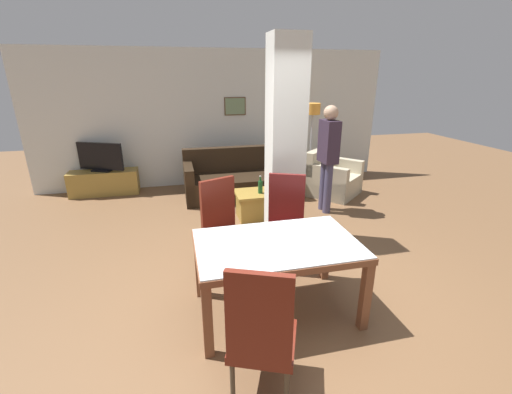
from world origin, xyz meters
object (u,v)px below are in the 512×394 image
object	(u,v)px
bottle	(260,187)
standing_person	(328,152)
sofa	(239,181)
coffee_table	(256,205)
tv_stand	(104,183)
dining_chair_far_left	(223,226)
armchair	(331,179)
dining_chair_far_right	(285,220)
dining_table	(277,257)
dining_chair_near_left	(261,333)
tv_screen	(100,157)
floor_lamp	(313,117)

from	to	relation	value
bottle	standing_person	distance (m)	1.26
sofa	coffee_table	xyz separation A→B (m)	(0.07, -1.14, -0.07)
tv_stand	standing_person	bearing A→B (deg)	-25.31
dining_chair_far_left	armchair	size ratio (longest dim) A/B	0.90
dining_chair_far_right	standing_person	xyz separation A→B (m)	(1.19, 1.44, 0.47)
dining_table	coffee_table	size ratio (longest dim) A/B	2.27
dining_table	dining_chair_near_left	xyz separation A→B (m)	(-0.38, -0.90, -0.04)
tv_stand	tv_screen	bearing A→B (deg)	0.00
coffee_table	dining_chair_far_left	bearing A→B (deg)	-117.41
dining_chair_far_left	armchair	distance (m)	3.30
armchair	bottle	world-z (taller)	armchair
dining_chair_far_left	tv_stand	xyz separation A→B (m)	(-1.87, 3.24, -0.33)
dining_table	dining_chair_far_left	xyz separation A→B (m)	(-0.38, 0.90, -0.04)
armchair	standing_person	world-z (taller)	standing_person
tv_stand	standing_person	world-z (taller)	standing_person
dining_chair_far_left	dining_table	bearing A→B (deg)	90.00
dining_table	standing_person	bearing A→B (deg)	56.19
dining_chair_far_left	tv_screen	bearing A→B (deg)	-82.74
tv_screen	bottle	bearing A→B (deg)	168.86
dining_chair_near_left	dining_chair_far_right	bearing A→B (deg)	90.02
dining_chair_far_right	sofa	world-z (taller)	dining_chair_far_right
dining_chair_near_left	standing_person	distance (m)	3.81
sofa	tv_screen	distance (m)	2.66
bottle	sofa	bearing A→B (deg)	95.83
dining_chair_near_left	dining_chair_far_right	world-z (taller)	same
dining_table	bottle	size ratio (longest dim) A/B	5.30
armchair	tv_screen	xyz separation A→B (m)	(-4.30, 1.02, 0.44)
dining_chair_near_left	coffee_table	bearing A→B (deg)	100.04
dining_table	dining_chair_far_left	size ratio (longest dim) A/B	1.37
armchair	standing_person	size ratio (longest dim) A/B	0.69
dining_chair_far_right	standing_person	world-z (taller)	standing_person
dining_chair_near_left	floor_lamp	xyz separation A→B (m)	(2.29, 4.79, 0.83)
standing_person	dining_chair_near_left	bearing A→B (deg)	147.98
dining_chair_far_left	armchair	bearing A→B (deg)	-160.31
coffee_table	bottle	size ratio (longest dim) A/B	2.33
dining_chair_far_right	tv_stand	size ratio (longest dim) A/B	0.87
tv_stand	dining_chair_far_right	bearing A→B (deg)	-51.04
dining_table	tv_screen	distance (m)	4.72
dining_table	coffee_table	distance (m)	2.38
tv_screen	floor_lamp	world-z (taller)	floor_lamp
dining_table	bottle	distance (m)	2.30
bottle	standing_person	xyz separation A→B (m)	(1.16, 0.07, 0.48)
dining_table	standing_person	size ratio (longest dim) A/B	0.86
dining_chair_near_left	dining_chair_far_left	xyz separation A→B (m)	(0.00, 1.80, 0.00)
dining_table	sofa	xyz separation A→B (m)	(0.29, 3.46, -0.30)
tv_screen	floor_lamp	bearing A→B (deg)	-159.26
dining_chair_far_left	floor_lamp	world-z (taller)	floor_lamp
floor_lamp	tv_stand	bearing A→B (deg)	176.62
armchair	coffee_table	distance (m)	1.88
coffee_table	tv_screen	xyz separation A→B (m)	(-2.60, 1.83, 0.51)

